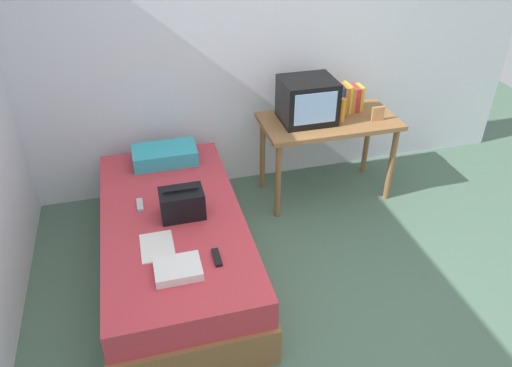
{
  "coord_description": "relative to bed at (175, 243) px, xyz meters",
  "views": [
    {
      "loc": [
        -1.0,
        -1.94,
        2.56
      ],
      "look_at": [
        -0.23,
        0.95,
        0.58
      ],
      "focal_mm": 34.04,
      "sensor_mm": 36.0,
      "label": 1
    }
  ],
  "objects": [
    {
      "name": "magazine",
      "position": [
        -0.13,
        -0.31,
        0.26
      ],
      "size": [
        0.21,
        0.29,
        0.01
      ],
      "primitive_type": "cube",
      "color": "white",
      "rests_on": "bed"
    },
    {
      "name": "desk",
      "position": [
        1.44,
        0.68,
        0.4
      ],
      "size": [
        1.16,
        0.6,
        0.75
      ],
      "color": "olive",
      "rests_on": "ground"
    },
    {
      "name": "remote_dark",
      "position": [
        0.22,
        -0.52,
        0.27
      ],
      "size": [
        0.04,
        0.16,
        0.02
      ],
      "primitive_type": "cube",
      "color": "black",
      "rests_on": "bed"
    },
    {
      "name": "remote_silver",
      "position": [
        -0.21,
        0.17,
        0.27
      ],
      "size": [
        0.04,
        0.14,
        0.02
      ],
      "primitive_type": "cube",
      "color": "#B7B7BC",
      "rests_on": "bed"
    },
    {
      "name": "folded_towel",
      "position": [
        -0.03,
        -0.58,
        0.28
      ],
      "size": [
        0.28,
        0.22,
        0.06
      ],
      "primitive_type": "cube",
      "color": "white",
      "rests_on": "bed"
    },
    {
      "name": "bed",
      "position": [
        0.0,
        0.0,
        0.0
      ],
      "size": [
        1.0,
        2.0,
        0.5
      ],
      "color": "olive",
      "rests_on": "ground"
    },
    {
      "name": "pillow",
      "position": [
        0.04,
        0.75,
        0.32
      ],
      "size": [
        0.52,
        0.3,
        0.12
      ],
      "primitive_type": "cube",
      "color": "#33A8B7",
      "rests_on": "bed"
    },
    {
      "name": "tv",
      "position": [
        1.24,
        0.72,
        0.68
      ],
      "size": [
        0.44,
        0.39,
        0.36
      ],
      "color": "black",
      "rests_on": "desk"
    },
    {
      "name": "wall_back",
      "position": [
        0.87,
        1.17,
        1.05
      ],
      "size": [
        5.2,
        0.1,
        2.6
      ],
      "primitive_type": "cube",
      "color": "silver",
      "rests_on": "ground"
    },
    {
      "name": "water_bottle",
      "position": [
        1.51,
        0.62,
        0.6
      ],
      "size": [
        0.06,
        0.06,
        0.2
      ],
      "primitive_type": "cylinder",
      "color": "orange",
      "rests_on": "desk"
    },
    {
      "name": "picture_frame",
      "position": [
        1.82,
        0.55,
        0.56
      ],
      "size": [
        0.11,
        0.02,
        0.12
      ],
      "primitive_type": "cube",
      "color": "#B27F4C",
      "rests_on": "desk"
    },
    {
      "name": "handbag",
      "position": [
        0.08,
        -0.02,
        0.36
      ],
      "size": [
        0.3,
        0.2,
        0.22
      ],
      "color": "black",
      "rests_on": "bed"
    },
    {
      "name": "book_row",
      "position": [
        1.66,
        0.81,
        0.61
      ],
      "size": [
        0.22,
        0.16,
        0.25
      ],
      "color": "#2D5699",
      "rests_on": "desk"
    },
    {
      "name": "ground_plane",
      "position": [
        0.87,
        -0.83,
        -0.25
      ],
      "size": [
        8.0,
        8.0,
        0.0
      ],
      "primitive_type": "plane",
      "color": "#4C6B56"
    }
  ]
}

